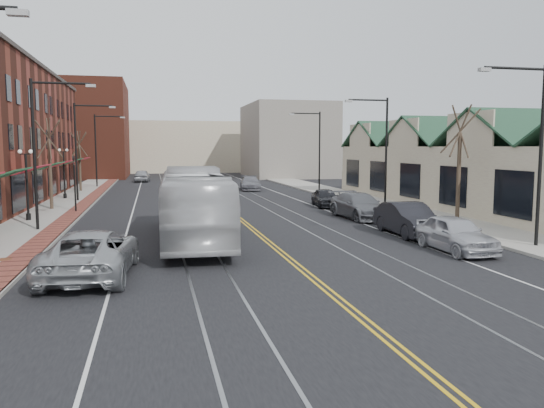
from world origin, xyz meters
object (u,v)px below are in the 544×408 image
parked_car_d (326,198)px  parked_car_c (359,206)px  parked_car_a (455,234)px  parked_suv (91,253)px  transit_bus (194,205)px  parked_car_b (408,219)px

parked_car_d → parked_car_c: bearing=-83.9°
parked_car_a → parked_car_c: size_ratio=0.83×
parked_car_a → parked_suv: bearing=-175.7°
transit_bus → parked_car_c: transit_bus is taller
parked_suv → parked_car_d: parked_suv is taller
parked_suv → parked_car_d: size_ratio=1.46×
transit_bus → parked_car_b: bearing=177.4°
transit_bus → parked_car_d: 16.66m
transit_bus → parked_car_a: bearing=156.4°
parked_car_b → parked_suv: bearing=-158.2°
parked_car_a → parked_car_c: bearing=89.6°
parked_car_b → parked_car_d: size_ratio=1.24×
transit_bus → parked_car_a: (10.95, -5.27, -0.98)m
parked_car_a → parked_car_b: parked_car_b is taller
parked_car_a → parked_car_d: bearing=89.6°
transit_bus → parked_suv: size_ratio=2.09×
transit_bus → parked_car_b: transit_bus is taller
parked_car_b → parked_car_c: bearing=91.4°
parked_suv → parked_car_b: size_ratio=1.18×
parked_suv → parked_car_c: bearing=-136.2°
transit_bus → parked_car_d: bearing=-129.1°
transit_bus → parked_car_a: size_ratio=2.72×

